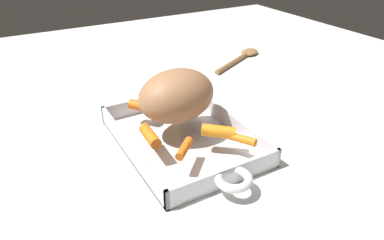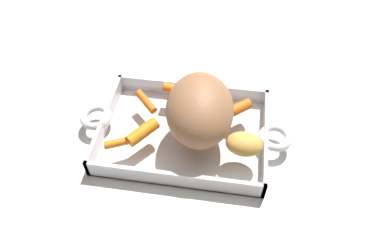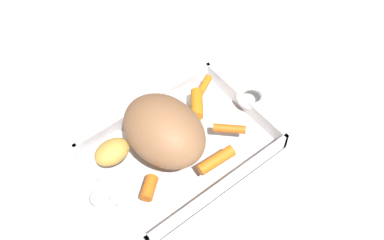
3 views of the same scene
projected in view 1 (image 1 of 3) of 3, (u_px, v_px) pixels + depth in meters
name	position (u px, v px, depth m)	size (l,w,h in m)	color
ground_plane	(182.00, 142.00, 0.68)	(1.90, 1.90, 0.00)	silver
roasting_dish	(182.00, 137.00, 0.68)	(0.40, 0.22, 0.04)	silver
pork_roast	(177.00, 96.00, 0.66)	(0.15, 0.12, 0.10)	#9A6945
baby_carrot_southwest	(184.00, 148.00, 0.59)	(0.01, 0.01, 0.06)	orange
baby_carrot_northwest	(218.00, 131.00, 0.63)	(0.02, 0.02, 0.06)	orange
baby_carrot_northeast	(139.00, 106.00, 0.71)	(0.02, 0.02, 0.04)	orange
baby_carrot_long	(150.00, 136.00, 0.61)	(0.02, 0.02, 0.07)	orange
baby_carrot_short	(242.00, 139.00, 0.61)	(0.01, 0.01, 0.05)	orange
potato_halved	(175.00, 91.00, 0.76)	(0.06, 0.05, 0.04)	gold
serving_spoon	(243.00, 56.00, 1.09)	(0.14, 0.23, 0.02)	olive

